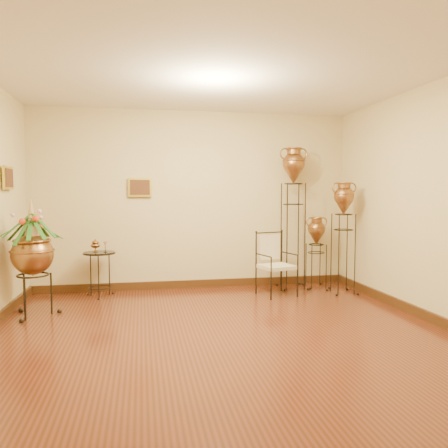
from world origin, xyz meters
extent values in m
plane|color=#5B2415|center=(0.00, 0.00, 0.00)|extent=(5.00, 5.00, 0.00)
cube|color=#42240F|center=(0.00, 2.48, 0.06)|extent=(5.00, 0.04, 0.12)
cube|color=#42240F|center=(2.48, 0.00, 0.06)|extent=(0.04, 5.00, 0.12)
cube|color=gold|center=(-0.85, 2.46, 1.60)|extent=(0.36, 0.03, 0.29)
cube|color=gold|center=(-2.46, 1.45, 1.70)|extent=(0.03, 0.36, 0.29)
cube|color=beige|center=(1.12, 1.71, 0.43)|extent=(0.55, 0.53, 0.05)
cube|color=beige|center=(1.12, 1.71, 0.70)|extent=(0.34, 0.12, 0.37)
cylinder|color=black|center=(-1.44, 2.12, 0.65)|extent=(0.45, 0.45, 0.01)
camera|label=1|loc=(-0.83, -4.40, 1.51)|focal=35.00mm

